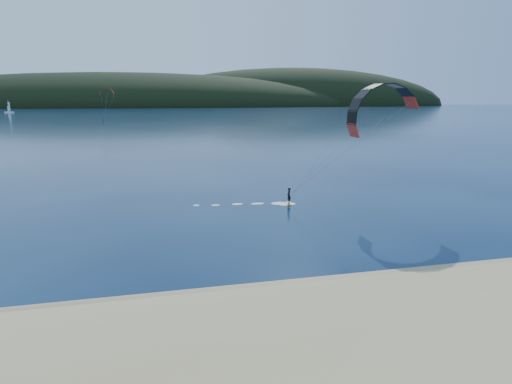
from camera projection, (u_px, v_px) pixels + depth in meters
ground at (212, 341)px, 20.14m from camera, size 1800.00×1800.00×0.00m
wet_sand at (203, 298)px, 24.42m from camera, size 220.00×2.50×0.10m
headland at (160, 106)px, 729.69m from camera, size 1200.00×310.00×140.00m
kitesurfer_near at (378, 122)px, 43.41m from camera, size 23.71×6.43×13.51m
kitesurfer_far at (107, 96)px, 208.96m from camera, size 7.77×7.22×16.38m
sailboat at (9, 112)px, 368.79m from camera, size 8.08×5.00×11.24m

